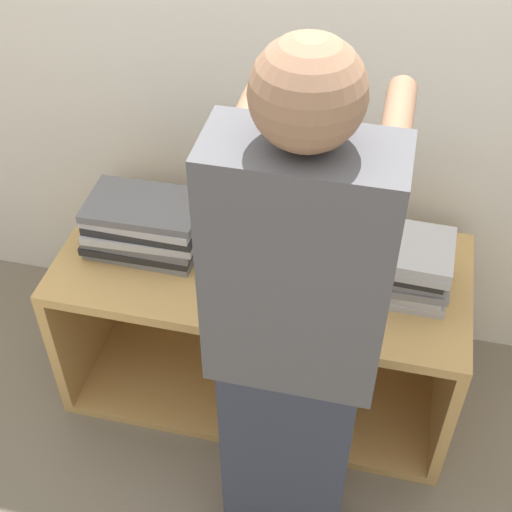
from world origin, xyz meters
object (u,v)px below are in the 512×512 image
(laptop_open, at_px, (265,244))
(laptop_stack_left, at_px, (145,225))
(laptop_stack_right, at_px, (388,263))
(person, at_px, (294,351))

(laptop_open, bearing_deg, laptop_stack_left, -173.56)
(laptop_stack_left, bearing_deg, laptop_stack_right, -0.09)
(laptop_stack_left, xyz_separation_m, person, (0.58, -0.52, 0.14))
(laptop_stack_left, height_order, person, person)
(laptop_open, xyz_separation_m, laptop_stack_right, (0.39, -0.05, 0.04))
(laptop_open, distance_m, person, 0.62)
(laptop_stack_right, relative_size, person, 0.23)
(laptop_open, distance_m, laptop_stack_right, 0.40)
(laptop_stack_right, distance_m, person, 0.57)
(laptop_stack_left, bearing_deg, laptop_open, 6.44)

